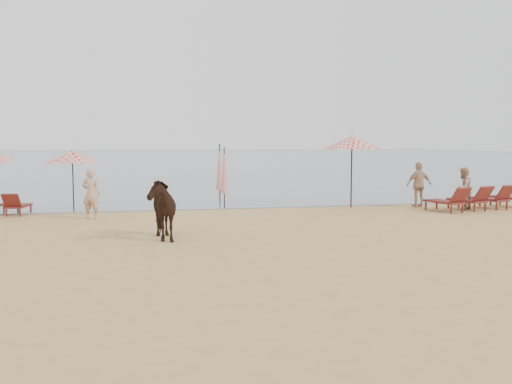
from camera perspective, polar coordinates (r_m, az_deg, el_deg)
ground at (r=11.86m, az=4.98°, el=-7.46°), size 120.00×120.00×0.00m
sea at (r=91.17m, az=-9.69°, el=3.50°), size 160.00×140.00×0.06m
lounger_cluster_left at (r=21.58m, az=-24.01°, el=-1.15°), size 1.72×1.67×0.54m
lounger_cluster_right at (r=22.91m, az=21.71°, el=-0.55°), size 4.34×2.67×0.64m
umbrella_open_left_a at (r=21.74m, az=-17.89°, el=3.38°), size 1.95×1.95×2.22m
umbrella_open_right at (r=22.21m, az=9.57°, el=4.90°), size 2.28×2.28×2.78m
umbrella_closed_left at (r=21.70m, az=-3.20°, el=2.15°), size 0.29×0.29×2.35m
umbrella_closed_right at (r=22.97m, az=-3.65°, el=2.49°), size 0.30×0.30×2.46m
cow at (r=15.15m, az=-9.74°, el=-1.61°), size 1.15×2.04×1.63m
beachgoer_left at (r=19.53m, az=-16.16°, el=-0.16°), size 0.71×0.58×1.68m
beachgoer_right_a at (r=22.65m, az=20.01°, el=0.32°), size 0.97×0.91×1.58m
beachgoer_right_b at (r=23.04m, az=15.98°, el=0.72°), size 1.04×0.46×1.75m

